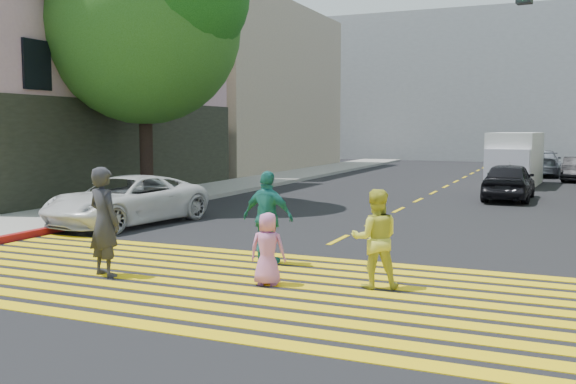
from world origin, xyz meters
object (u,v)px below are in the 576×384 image
Objects in this scene: tree_left at (146,16)px; pedestrian_woman at (375,239)px; pedestrian_man at (104,222)px; white_van at (514,161)px; dark_car_near at (509,181)px; pedestrian_extra at (268,218)px; pedestrian_child at (268,249)px; white_sedan at (127,200)px; silver_car at (541,163)px.

tree_left reaches higher than pedestrian_woman.
pedestrian_man is 0.37× the size of white_van.
pedestrian_extra is at bearing 77.30° from dark_car_near.
pedestrian_child is at bearing 118.53° from pedestrian_extra.
pedestrian_extra is (7.81, -7.19, -5.44)m from tree_left.
white_van is at bearing -106.59° from pedestrian_child.
tree_left is at bearing -55.60° from pedestrian_child.
white_van is (10.98, 12.38, -5.19)m from tree_left.
white_sedan is at bearing -47.52° from pedestrian_woman.
tree_left is 5.80× the size of pedestrian_woman.
tree_left reaches higher than pedestrian_extra.
pedestrian_woman is (10.19, -8.18, -5.52)m from tree_left.
dark_car_near reaches higher than white_sedan.
white_van is (-0.94, -7.19, 0.43)m from silver_car.
white_sedan is 13.73m from dark_car_near.
white_sedan is at bearing -39.67° from pedestrian_man.
dark_car_near is at bearing -100.29° from pedestrian_extra.
tree_left is 5.24× the size of pedestrian_extra.
pedestrian_extra is (-0.70, 1.52, 0.29)m from pedestrian_child.
pedestrian_extra is at bearing -120.28° from pedestrian_man.
white_van is (5.37, 21.63, 0.17)m from pedestrian_man.
pedestrian_woman is at bearing 87.47° from dark_car_near.
white_van is at bearing -95.32° from pedestrian_extra.
pedestrian_man reaches higher than pedestrian_extra.
white_van reaches higher than dark_car_near.
white_sedan is (-6.35, 4.63, 0.05)m from pedestrian_child.
pedestrian_man is 22.29m from white_van.
pedestrian_extra is 27.08m from silver_car.
silver_car reaches higher than dark_car_near.
tree_left is at bearing -59.25° from pedestrian_woman.
pedestrian_child is (2.90, 0.54, -0.36)m from pedestrian_man.
dark_car_near is at bearing -110.12° from pedestrian_child.
tree_left is 1.98× the size of white_sedan.
white_sedan is at bearing -46.00° from pedestrian_child.
pedestrian_woman is 2.58m from pedestrian_extra.
pedestrian_extra is (-2.38, 0.99, 0.09)m from pedestrian_woman.
tree_left is 2.31× the size of dark_car_near.
silver_car is (4.11, 26.76, -0.19)m from pedestrian_extra.
pedestrian_man is 0.48× the size of dark_car_near.
dark_car_near is 6.16m from white_van.
white_sedan is at bearing -24.91° from pedestrian_extra.
pedestrian_man is 16.48m from dark_car_near.
pedestrian_child is at bearing -2.92° from pedestrian_woman.
pedestrian_man is 1.08× the size of pedestrian_extra.
silver_car is 0.94× the size of white_van.
pedestrian_man is at bearing -46.82° from white_sedan.
tree_left reaches higher than white_van.
tree_left is at bearing -42.18° from pedestrian_man.
tree_left is 23.60m from silver_car.
pedestrian_extra is at bearing -95.04° from white_van.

